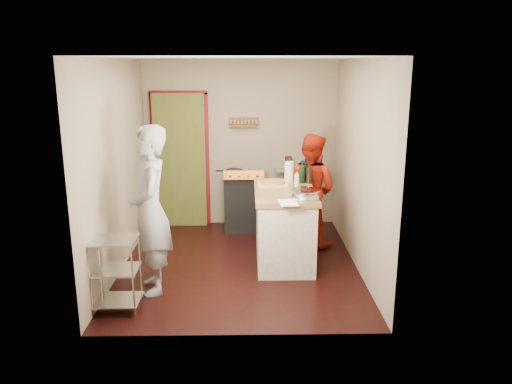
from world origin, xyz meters
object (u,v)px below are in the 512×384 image
at_px(wire_shelving, 115,271).
at_px(island, 284,224).
at_px(stove, 244,201).
at_px(person_red, 310,189).
at_px(person_stripe, 150,211).

relative_size(wire_shelving, island, 0.56).
height_order(stove, person_red, person_red).
distance_m(stove, island, 1.43).
xyz_separation_m(stove, person_red, (0.95, -0.62, 0.35)).
height_order(stove, island, island).
distance_m(wire_shelving, person_stripe, 0.76).
bearing_deg(stove, person_stripe, -115.43).
bearing_deg(person_red, island, 97.52).
bearing_deg(wire_shelving, person_red, 41.27).
height_order(island, person_stripe, person_stripe).
height_order(wire_shelving, island, island).
bearing_deg(island, person_red, 59.27).
bearing_deg(wire_shelving, stove, 63.15).
bearing_deg(stove, island, -68.01).
xyz_separation_m(wire_shelving, island, (1.86, 1.30, 0.07)).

